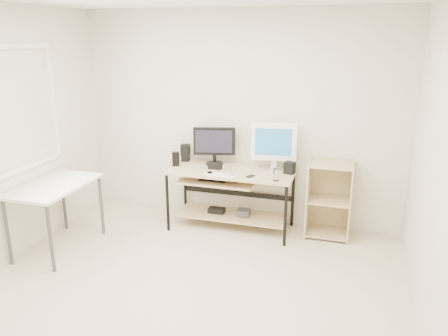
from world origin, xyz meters
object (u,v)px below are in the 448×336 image
white_imac (274,143)px  side_table (55,191)px  black_monitor (214,143)px  desk (229,186)px  shelf_unit (329,199)px  audio_controller (176,159)px

white_imac → side_table: bearing=-158.0°
black_monitor → white_imac: size_ratio=0.89×
desk → black_monitor: size_ratio=2.95×
side_table → shelf_unit: shelf_unit is taller
desk → shelf_unit: shelf_unit is taller
desk → shelf_unit: bearing=7.8°
shelf_unit → audio_controller: 1.90m
shelf_unit → black_monitor: size_ratio=1.77×
shelf_unit → side_table: bearing=-156.7°
black_monitor → white_imac: bearing=-14.8°
shelf_unit → black_monitor: 1.52m
white_imac → audio_controller: 1.21m
side_table → black_monitor: size_ratio=1.97×
desk → shelf_unit: (1.18, 0.16, -0.09)m
white_imac → black_monitor: bearing=171.8°
shelf_unit → black_monitor: (-1.41, -0.00, 0.57)m
desk → audio_controller: 0.73m
desk → side_table: bearing=-147.3°
white_imac → audio_controller: size_ratio=3.22×
desk → black_monitor: black_monitor is taller
shelf_unit → white_imac: white_imac is taller
desk → side_table: 1.97m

